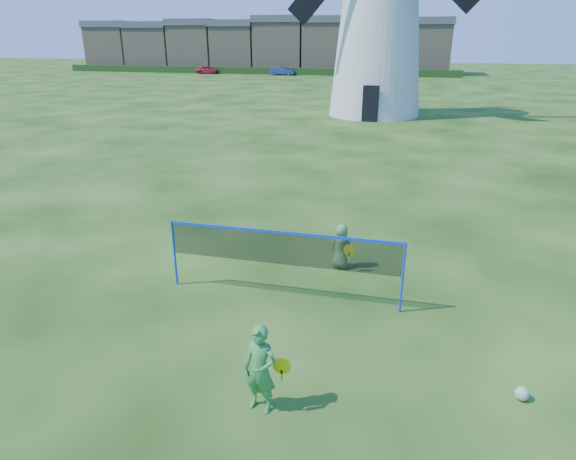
# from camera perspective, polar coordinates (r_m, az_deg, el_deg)

# --- Properties ---
(ground) EXTENTS (220.00, 220.00, 0.00)m
(ground) POSITION_cam_1_polar(r_m,az_deg,el_deg) (10.57, -1.72, -8.47)
(ground) COLOR black
(ground) RESTS_ON ground
(windmill) EXTENTS (12.79, 6.42, 18.78)m
(windmill) POSITION_cam_1_polar(r_m,az_deg,el_deg) (36.74, 10.63, 23.53)
(windmill) COLOR white
(windmill) RESTS_ON ground
(badminton_net) EXTENTS (5.05, 0.05, 1.55)m
(badminton_net) POSITION_cam_1_polar(r_m,az_deg,el_deg) (10.26, -0.67, -2.28)
(badminton_net) COLOR blue
(badminton_net) RESTS_ON ground
(player_girl) EXTENTS (0.71, 0.44, 1.43)m
(player_girl) POSITION_cam_1_polar(r_m,az_deg,el_deg) (7.52, -3.23, -15.92)
(player_girl) COLOR #399040
(player_girl) RESTS_ON ground
(player_boy) EXTENTS (0.67, 0.49, 1.12)m
(player_boy) POSITION_cam_1_polar(r_m,az_deg,el_deg) (11.93, 6.25, -1.92)
(player_boy) COLOR #589849
(player_boy) RESTS_ON ground
(play_ball) EXTENTS (0.22, 0.22, 0.22)m
(play_ball) POSITION_cam_1_polar(r_m,az_deg,el_deg) (8.83, 25.62, -16.83)
(play_ball) COLOR green
(play_ball) RESTS_ON ground
(terraced_houses) EXTENTS (59.54, 8.40, 8.38)m
(terraced_houses) POSITION_cam_1_polar(r_m,az_deg,el_deg) (84.51, -3.30, 20.69)
(terraced_houses) COLOR tan
(terraced_houses) RESTS_ON ground
(hedge) EXTENTS (62.00, 0.80, 1.00)m
(hedge) POSITION_cam_1_polar(r_m,az_deg,el_deg) (78.85, -4.41, 18.04)
(hedge) COLOR #193814
(hedge) RESTS_ON ground
(car_left) EXTENTS (3.56, 1.61, 1.19)m
(car_left) POSITION_cam_1_polar(r_m,az_deg,el_deg) (79.92, -9.38, 17.95)
(car_left) COLOR maroon
(car_left) RESTS_ON ground
(car_right) EXTENTS (3.71, 1.56, 1.19)m
(car_right) POSITION_cam_1_polar(r_m,az_deg,el_deg) (76.22, -0.68, 18.05)
(car_right) COLOR navy
(car_right) RESTS_ON ground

